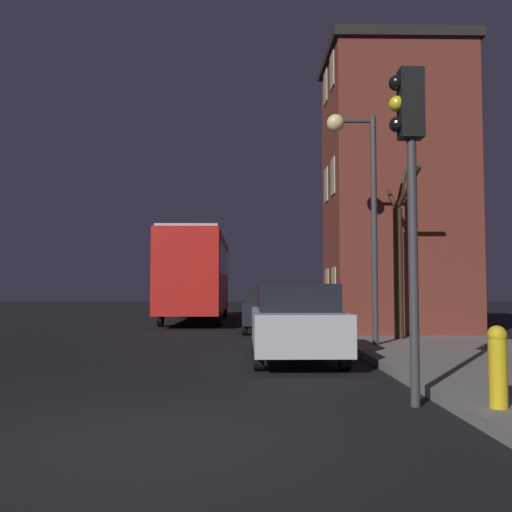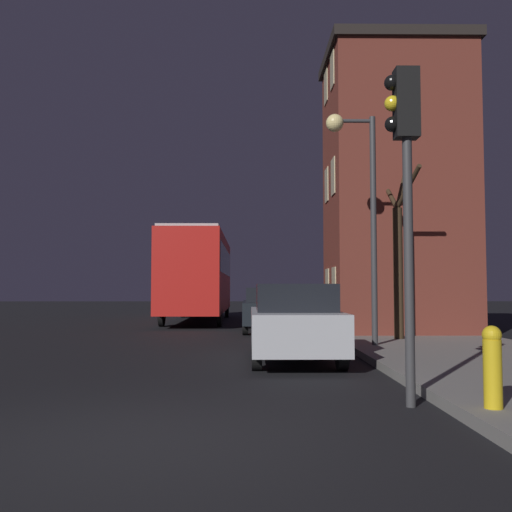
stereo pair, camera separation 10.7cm
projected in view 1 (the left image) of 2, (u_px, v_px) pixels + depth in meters
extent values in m
plane|color=black|center=(148.00, 441.00, 5.47)|extent=(120.00, 120.00, 0.00)
cube|color=brown|center=(395.00, 194.00, 17.88)|extent=(4.13, 3.50, 8.56)
cube|color=black|center=(394.00, 56.00, 18.14)|extent=(4.37, 3.74, 0.30)
cube|color=beige|center=(334.00, 286.00, 16.96)|extent=(0.03, 0.70, 1.10)
cube|color=beige|center=(327.00, 286.00, 18.40)|extent=(0.03, 0.70, 1.10)
cube|color=beige|center=(333.00, 177.00, 17.15)|extent=(0.03, 0.70, 1.10)
cube|color=beige|center=(326.00, 185.00, 18.59)|extent=(0.03, 0.70, 1.10)
cube|color=beige|center=(332.00, 70.00, 17.34)|extent=(0.03, 0.70, 1.10)
cube|color=beige|center=(325.00, 87.00, 18.78)|extent=(0.03, 0.70, 1.10)
cylinder|color=#38383A|center=(374.00, 230.00, 13.47)|extent=(0.14, 0.14, 5.41)
cylinder|color=#38383A|center=(354.00, 121.00, 13.62)|extent=(0.90, 0.09, 0.09)
sphere|color=#F9E08C|center=(336.00, 123.00, 13.60)|extent=(0.43, 0.43, 0.43)
cylinder|color=#38383A|center=(413.00, 271.00, 7.16)|extent=(0.12, 0.12, 3.38)
cube|color=black|center=(411.00, 104.00, 7.28)|extent=(0.30, 0.24, 0.90)
sphere|color=black|center=(396.00, 83.00, 7.30)|extent=(0.20, 0.20, 0.20)
sphere|color=yellow|center=(397.00, 104.00, 7.28)|extent=(0.20, 0.20, 0.20)
sphere|color=black|center=(397.00, 125.00, 7.27)|extent=(0.20, 0.20, 0.20)
cylinder|color=#382819|center=(398.00, 273.00, 15.03)|extent=(0.25, 0.25, 3.45)
cylinder|color=#382819|center=(392.00, 198.00, 15.70)|extent=(0.13, 1.17, 0.81)
cylinder|color=#382819|center=(402.00, 188.00, 15.52)|extent=(0.61, 0.84, 1.29)
cylinder|color=#382819|center=(408.00, 188.00, 14.49)|extent=(0.33, 1.41, 0.95)
cube|color=red|center=(198.00, 275.00, 25.56)|extent=(2.41, 10.89, 3.22)
cube|color=black|center=(198.00, 262.00, 25.59)|extent=(2.43, 10.02, 1.16)
cube|color=#B2B2B2|center=(198.00, 238.00, 25.66)|extent=(2.29, 10.35, 0.12)
cylinder|color=black|center=(225.00, 308.00, 29.02)|extent=(0.18, 0.96, 0.96)
cylinder|color=black|center=(181.00, 308.00, 28.98)|extent=(0.18, 0.96, 0.96)
cylinder|color=black|center=(219.00, 314.00, 21.96)|extent=(0.18, 0.96, 0.96)
cylinder|color=black|center=(161.00, 314.00, 21.92)|extent=(0.18, 0.96, 0.96)
cube|color=#B7BABF|center=(295.00, 328.00, 11.62)|extent=(1.71, 4.28, 0.74)
cube|color=black|center=(296.00, 297.00, 11.44)|extent=(1.50, 2.23, 0.53)
cylinder|color=black|center=(323.00, 340.00, 13.00)|extent=(0.18, 0.57, 0.57)
cylinder|color=black|center=(256.00, 340.00, 12.98)|extent=(0.18, 0.57, 0.57)
cylinder|color=black|center=(344.00, 354.00, 10.23)|extent=(0.18, 0.57, 0.57)
cylinder|color=black|center=(259.00, 355.00, 10.20)|extent=(0.18, 0.57, 0.57)
cube|color=black|center=(269.00, 312.00, 19.51)|extent=(1.80, 4.72, 0.70)
cube|color=black|center=(269.00, 295.00, 19.31)|extent=(1.58, 2.46, 0.47)
cylinder|color=black|center=(289.00, 319.00, 21.04)|extent=(0.18, 0.65, 0.65)
cylinder|color=black|center=(245.00, 319.00, 21.01)|extent=(0.18, 0.65, 0.65)
cylinder|color=black|center=(296.00, 325.00, 17.97)|extent=(0.18, 0.65, 0.65)
cylinder|color=black|center=(245.00, 325.00, 17.94)|extent=(0.18, 0.65, 0.65)
cylinder|color=gold|center=(498.00, 374.00, 6.28)|extent=(0.20, 0.20, 0.75)
sphere|color=gold|center=(497.00, 335.00, 6.30)|extent=(0.21, 0.21, 0.21)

